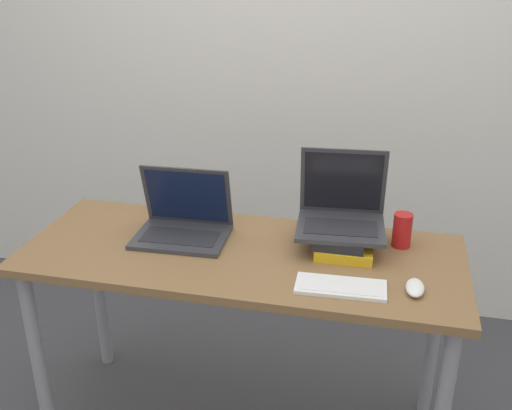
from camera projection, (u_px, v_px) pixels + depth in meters
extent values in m
cube|color=silver|center=(295.00, 38.00, 2.75)|extent=(8.00, 0.05, 2.70)
cube|color=brown|center=(241.00, 255.00, 2.07)|extent=(1.52, 0.60, 0.03)
cylinder|color=gray|center=(38.00, 360.00, 2.16)|extent=(0.05, 0.05, 0.74)
cylinder|color=gray|center=(99.00, 291.00, 2.59)|extent=(0.05, 0.05, 0.74)
cylinder|color=gray|center=(434.00, 334.00, 2.30)|extent=(0.05, 0.05, 0.74)
cube|color=#333338|center=(181.00, 237.00, 2.15)|extent=(0.34, 0.25, 0.02)
cube|color=#232328|center=(180.00, 236.00, 2.13)|extent=(0.27, 0.13, 0.00)
cube|color=#333338|center=(187.00, 196.00, 2.18)|extent=(0.33, 0.08, 0.23)
cube|color=#0F1938|center=(187.00, 196.00, 2.18)|extent=(0.30, 0.06, 0.21)
cube|color=gold|center=(345.00, 247.00, 2.06)|extent=(0.20, 0.21, 0.04)
cube|color=black|center=(340.00, 236.00, 2.06)|extent=(0.17, 0.21, 0.03)
cube|color=#333338|center=(340.00, 228.00, 2.07)|extent=(0.32, 0.27, 0.02)
cube|color=#232328|center=(341.00, 227.00, 2.05)|extent=(0.26, 0.15, 0.00)
cube|color=#333338|center=(343.00, 181.00, 2.11)|extent=(0.30, 0.06, 0.25)
cube|color=black|center=(343.00, 182.00, 2.11)|extent=(0.27, 0.05, 0.22)
cube|color=white|center=(341.00, 287.00, 1.84)|extent=(0.28, 0.13, 0.01)
cube|color=silver|center=(341.00, 285.00, 1.84)|extent=(0.26, 0.10, 0.00)
ellipsoid|color=white|center=(415.00, 288.00, 1.82)|extent=(0.06, 0.11, 0.03)
cylinder|color=red|center=(402.00, 230.00, 2.08)|extent=(0.07, 0.07, 0.12)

